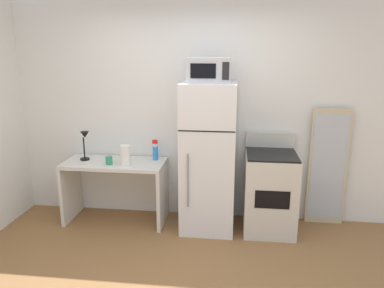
# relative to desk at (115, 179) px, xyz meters

# --- Properties ---
(wall_back_white) EXTENTS (5.00, 0.10, 2.60)m
(wall_back_white) POSITION_rel_desk_xyz_m (0.89, 0.34, 0.77)
(wall_back_white) COLOR white
(wall_back_white) RESTS_ON ground
(desk) EXTENTS (1.19, 0.55, 0.75)m
(desk) POSITION_rel_desk_xyz_m (0.00, 0.00, 0.00)
(desk) COLOR silver
(desk) RESTS_ON ground
(desk_lamp) EXTENTS (0.14, 0.12, 0.35)m
(desk_lamp) POSITION_rel_desk_xyz_m (-0.36, 0.02, 0.46)
(desk_lamp) COLOR black
(desk_lamp) RESTS_ON desk
(paper_towel_roll) EXTENTS (0.11, 0.11, 0.24)m
(paper_towel_roll) POSITION_rel_desk_xyz_m (0.18, -0.13, 0.34)
(paper_towel_roll) COLOR white
(paper_towel_roll) RESTS_ON desk
(spray_bottle) EXTENTS (0.06, 0.06, 0.25)m
(spray_bottle) POSITION_rel_desk_xyz_m (0.47, 0.13, 0.32)
(spray_bottle) COLOR #2D8CEA
(spray_bottle) RESTS_ON desk
(coffee_mug) EXTENTS (0.08, 0.08, 0.09)m
(coffee_mug) POSITION_rel_desk_xyz_m (-0.02, -0.11, 0.27)
(coffee_mug) COLOR #338C66
(coffee_mug) RESTS_ON desk
(refrigerator) EXTENTS (0.60, 0.64, 1.70)m
(refrigerator) POSITION_rel_desk_xyz_m (1.12, -0.03, 0.32)
(refrigerator) COLOR white
(refrigerator) RESTS_ON ground
(microwave) EXTENTS (0.46, 0.35, 0.26)m
(microwave) POSITION_rel_desk_xyz_m (1.12, -0.05, 1.30)
(microwave) COLOR #B7B7BC
(microwave) RESTS_ON refrigerator
(oven_range) EXTENTS (0.57, 0.61, 1.10)m
(oven_range) POSITION_rel_desk_xyz_m (1.82, -0.02, -0.06)
(oven_range) COLOR beige
(oven_range) RESTS_ON ground
(leaning_mirror) EXTENTS (0.44, 0.03, 1.40)m
(leaning_mirror) POSITION_rel_desk_xyz_m (2.50, 0.23, 0.17)
(leaning_mirror) COLOR #C6B793
(leaning_mirror) RESTS_ON ground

